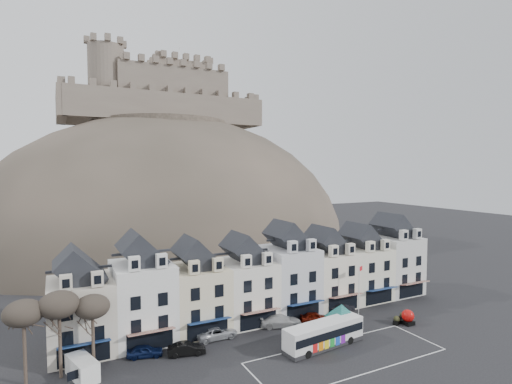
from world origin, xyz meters
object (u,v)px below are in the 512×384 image
Objects in this scene: bus at (324,333)px; car_charcoal at (342,308)px; flagpole at (359,287)px; car_white at (280,321)px; white_van at (82,368)px; car_silver at (217,333)px; car_navy at (145,351)px; bus_shelter at (341,311)px; red_buoy at (408,317)px; car_black at (187,349)px; car_maroon at (315,317)px.

bus is 2.67× the size of car_charcoal.
flagpole is 12.31m from car_white.
white_van is 15.28m from car_silver.
bus reaches higher than car_charcoal.
bus reaches higher than car_navy.
bus_shelter is 23.45m from car_navy.
red_buoy is 7.14m from flagpole.
car_navy is (-18.83, 6.88, -0.96)m from bus.
car_black reaches higher than car_maroon.
white_van is 23.82m from car_white.
flagpole is 1.79× the size of car_charcoal.
red_buoy is 0.40× the size of car_silver.
car_navy is 17.37m from car_white.
car_maroon is (13.50, -1.29, -0.02)m from car_silver.
car_silver reaches higher than car_maroon.
car_black is (-24.95, -0.53, -3.35)m from flagpole.
car_navy is at bearing 95.53° from car_silver.
flagpole is 25.18m from car_black.
bus is 5.34× the size of red_buoy.
bus is at bearing -127.88° from car_silver.
white_van is 1.16× the size of car_maroon.
red_buoy is (13.82, 0.36, -0.61)m from bus.
flagpole reaches higher than bus_shelter.
white_van is at bearing 102.88° from car_black.
car_black is at bearing -178.79° from flagpole.
bus_shelter is 1.51× the size of car_maroon.
bus is 12.07m from flagpole.
car_black is at bearing 118.62° from car_silver.
car_silver reaches higher than car_navy.
flagpole reaches higher than car_silver.
red_buoy reaches higher than car_silver.
white_van is at bearing 118.50° from car_navy.
car_maroon is (28.57, 1.21, -0.30)m from white_van.
car_navy is 0.71× the size of car_white.
car_navy is (-29.14, 1.08, -3.38)m from flagpole.
flagpole reaches higher than bus.
car_navy is at bearing 177.88° from flagpole.
flagpole is 7.73m from car_maroon.
red_buoy is 0.49× the size of car_maroon.
bus_shelter is 29.41m from white_van.
bus_shelter is 0.85× the size of flagpole.
car_white is 1.36× the size of car_maroon.
car_silver is 1.26× the size of car_charcoal.
car_white reaches higher than car_black.
car_maroon is (22.21, -0.39, 0.02)m from car_navy.
car_charcoal is at bearing 123.37° from red_buoy.
car_white is at bearing 155.47° from red_buoy.
white_van reaches higher than car_maroon.
bus is 2.64× the size of car_maroon.
red_buoy reaches higher than car_charcoal.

